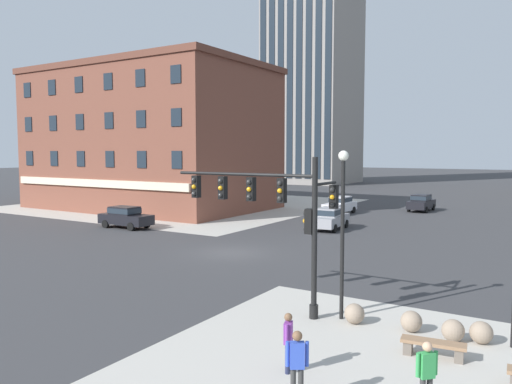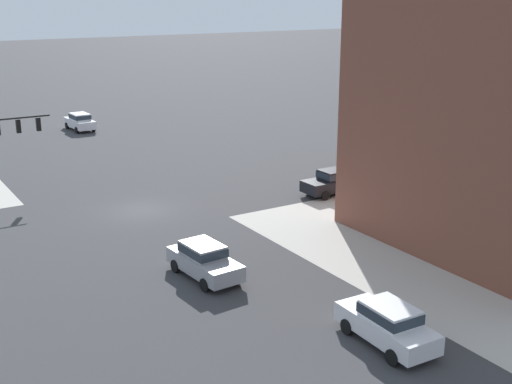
{
  "view_description": "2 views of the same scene",
  "coord_description": "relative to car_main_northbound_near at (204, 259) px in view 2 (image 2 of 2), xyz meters",
  "views": [
    {
      "loc": [
        16.56,
        -23.98,
        5.94
      ],
      "look_at": [
        0.87,
        1.35,
        3.54
      ],
      "focal_mm": 35.0,
      "sensor_mm": 36.0,
      "label": 1
    },
    {
      "loc": [
        15.1,
        37.93,
        13.2
      ],
      "look_at": [
        -2.5,
        9.57,
        3.23
      ],
      "focal_mm": 47.38,
      "sensor_mm": 36.0,
      "label": 2
    }
  ],
  "objects": [
    {
      "name": "car_main_northbound_far",
      "position": [
        -13.9,
        -7.7,
        0.0
      ],
      "size": [
        4.43,
        1.94,
        1.68
      ],
      "color": "black",
      "rests_on": "ground"
    },
    {
      "name": "car_main_southbound_near",
      "position": [
        -3.04,
        9.45,
        0.0
      ],
      "size": [
        1.99,
        4.45,
        1.68
      ],
      "color": "silver",
      "rests_on": "ground"
    },
    {
      "name": "car_main_southbound_far",
      "position": [
        -6.17,
        -38.12,
        0.0
      ],
      "size": [
        2.06,
        4.48,
        1.68
      ],
      "color": "silver",
      "rests_on": "ground"
    },
    {
      "name": "ground_plane",
      "position": [
        -1.42,
        -11.2,
        -0.92
      ],
      "size": [
        320.0,
        320.0,
        0.0
      ],
      "primitive_type": "plane",
      "color": "#38383A"
    },
    {
      "name": "car_main_northbound_near",
      "position": [
        0.0,
        0.0,
        0.0
      ],
      "size": [
        2.12,
        4.51,
        1.68
      ],
      "color": "#99999E",
      "rests_on": "ground"
    }
  ]
}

